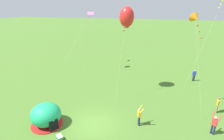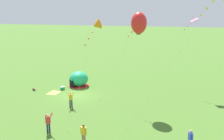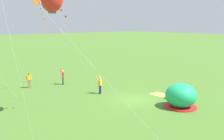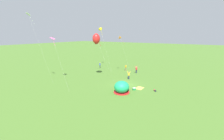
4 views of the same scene
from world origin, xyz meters
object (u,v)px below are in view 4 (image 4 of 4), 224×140
at_px(cooler_box, 134,89).
at_px(person_arms_raised, 129,75).
at_px(person_flying_kite, 136,69).
at_px(kite_red, 96,39).
at_px(kite_orange, 120,38).
at_px(kite_pink, 53,40).
at_px(kite_white, 30,17).
at_px(kite_yellow, 101,30).
at_px(person_far_back, 126,67).
at_px(person_with_toddler, 100,65).
at_px(toddler_crawling, 155,90).
at_px(popup_tent, 122,87).

relative_size(cooler_box, person_arms_raised, 0.34).
height_order(person_flying_kite, person_arms_raised, same).
height_order(kite_red, kite_orange, kite_red).
distance_m(person_arms_raised, kite_pink, 17.73).
bearing_deg(person_arms_raised, kite_red, 114.22).
bearing_deg(kite_white, kite_yellow, -2.50).
relative_size(person_flying_kite, person_far_back, 1.10).
relative_size(person_with_toddler, kite_pink, 0.18).
bearing_deg(person_flying_kite, person_arms_raised, -172.92).
bearing_deg(kite_yellow, cooler_box, -127.88).
relative_size(toddler_crawling, person_with_toddler, 0.32).
xyz_separation_m(toddler_crawling, kite_red, (1.29, 14.12, 8.89)).
height_order(cooler_box, kite_white, kite_white).
bearing_deg(kite_yellow, kite_pink, -175.62).
bearing_deg(person_with_toddler, kite_orange, -103.34).
xyz_separation_m(person_flying_kite, kite_white, (-19.27, 13.68, 12.10)).
xyz_separation_m(kite_white, kite_orange, (17.00, -9.99, -3.93)).
distance_m(cooler_box, toddler_crawling, 3.71).
relative_size(popup_tent, person_arms_raised, 1.49).
bearing_deg(toddler_crawling, kite_pink, 106.76).
height_order(popup_tent, kite_white, kite_white).
distance_m(person_flying_kite, kite_orange, 9.25).
relative_size(person_arms_raised, kite_orange, 0.19).
relative_size(popup_tent, person_with_toddler, 1.63).
height_order(person_flying_kite, kite_yellow, kite_yellow).
distance_m(cooler_box, person_arms_raised, 6.98).
bearing_deg(kite_red, popup_tent, -118.04).
bearing_deg(person_far_back, kite_red, 167.39).
xyz_separation_m(person_with_toddler, kite_white, (-18.91, 1.94, 12.13)).
xyz_separation_m(cooler_box, toddler_crawling, (1.39, -3.44, -0.04)).
bearing_deg(person_arms_raised, person_far_back, 31.96).
height_order(person_arms_raised, person_far_back, person_arms_raised).
bearing_deg(kite_white, person_arms_raised, -47.71).
relative_size(kite_yellow, kite_orange, 1.24).
relative_size(cooler_box, kite_white, 0.05).
height_order(toddler_crawling, kite_pink, kite_pink).
distance_m(toddler_crawling, person_flying_kite, 13.27).
xyz_separation_m(person_far_back, kite_white, (-20.29, 9.98, 12.13)).
xyz_separation_m(person_flying_kite, person_arms_raised, (-6.13, -0.76, 0.00)).
distance_m(cooler_box, person_flying_kite, 12.76).
height_order(toddler_crawling, person_arms_raised, person_arms_raised).
relative_size(person_with_toddler, kite_white, 0.12).
relative_size(popup_tent, kite_yellow, 0.23).
relative_size(cooler_box, kite_pink, 0.07).
bearing_deg(person_far_back, popup_tent, -155.13).
bearing_deg(person_far_back, kite_orange, -180.00).
xyz_separation_m(kite_pink, kite_orange, (14.06, -7.68, 0.24)).
distance_m(person_flying_kite, person_arms_raised, 6.17).
distance_m(cooler_box, kite_red, 14.12).
height_order(cooler_box, kite_yellow, kite_yellow).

